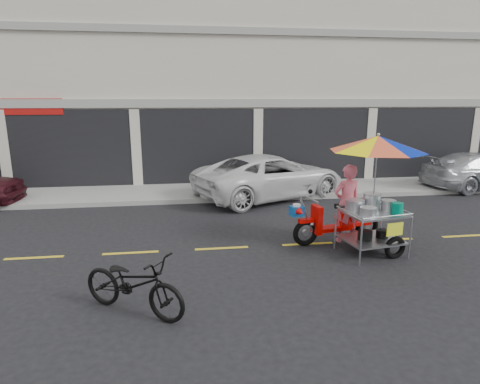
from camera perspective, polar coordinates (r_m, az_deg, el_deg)
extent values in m
plane|color=black|center=(9.51, 9.57, -7.30)|extent=(90.00, 90.00, 0.00)
cube|color=gray|center=(14.60, 3.19, 0.49)|extent=(45.00, 3.00, 0.15)
cube|color=beige|center=(19.18, 0.39, 15.39)|extent=(36.00, 8.00, 8.00)
cube|color=black|center=(15.31, 2.56, 6.32)|extent=(35.28, 0.06, 2.90)
cube|color=gray|center=(15.17, 2.64, 12.51)|extent=(36.00, 0.12, 0.30)
cube|color=gray|center=(15.34, 2.75, 21.89)|extent=(36.00, 0.12, 0.25)
cube|color=gold|center=(9.51, 9.57, -7.28)|extent=(42.00, 0.10, 0.01)
imported|color=silver|center=(13.56, 4.34, 2.28)|extent=(5.76, 4.31, 1.45)
imported|color=black|center=(6.61, -14.92, -12.48)|extent=(1.95, 1.59, 0.99)
torus|color=black|center=(9.31, 9.28, -5.76)|extent=(0.63, 0.22, 0.62)
torus|color=black|center=(10.12, 17.57, -4.66)|extent=(0.63, 0.22, 0.62)
cylinder|color=#9EA0A5|center=(9.31, 9.28, -5.76)|extent=(0.16, 0.09, 0.15)
cylinder|color=#9EA0A5|center=(10.12, 17.57, -4.66)|extent=(0.16, 0.09, 0.15)
cube|color=red|center=(9.22, 9.35, -4.04)|extent=(0.36, 0.19, 0.09)
cylinder|color=#9EA0A5|center=(9.17, 9.39, -3.07)|extent=(0.40, 0.12, 0.87)
cube|color=red|center=(9.34, 10.84, -3.87)|extent=(0.19, 0.38, 0.65)
cube|color=red|center=(9.65, 13.34, -4.99)|extent=(0.91, 0.44, 0.09)
cube|color=red|center=(9.83, 15.87, -3.29)|extent=(0.85, 0.41, 0.43)
cube|color=black|center=(9.70, 15.43, -1.94)|extent=(0.74, 0.37, 0.11)
cylinder|color=#9EA0A5|center=(9.14, 10.19, -1.04)|extent=(0.14, 0.59, 0.04)
sphere|color=black|center=(9.33, 9.97, 0.08)|extent=(0.11, 0.11, 0.11)
cylinder|color=white|center=(9.30, 10.05, -4.41)|extent=(0.15, 0.15, 0.05)
cube|color=#0E468C|center=(9.04, 8.06, -2.68)|extent=(0.32, 0.28, 0.22)
cylinder|color=white|center=(9.01, 8.09, -1.89)|extent=(0.20, 0.20, 0.05)
cone|color=red|center=(8.88, 8.57, -2.86)|extent=(0.23, 0.27, 0.20)
torus|color=black|center=(9.11, 21.17, -7.39)|extent=(0.51, 0.19, 0.50)
cylinder|color=#9EA0A5|center=(8.43, 16.80, -7.11)|extent=(0.04, 0.04, 0.92)
cylinder|color=#9EA0A5|center=(9.20, 13.41, -5.16)|extent=(0.04, 0.04, 0.92)
cylinder|color=#9EA0A5|center=(9.13, 23.05, -6.04)|extent=(0.04, 0.04, 0.92)
cylinder|color=#9EA0A5|center=(9.84, 19.41, -4.34)|extent=(0.04, 0.04, 0.92)
cube|color=#9EA0A5|center=(9.17, 18.15, -6.42)|extent=(1.34, 1.16, 0.03)
cube|color=#9EA0A5|center=(9.00, 18.42, -2.84)|extent=(1.34, 1.16, 0.04)
cylinder|color=#9EA0A5|center=(8.61, 20.34, -3.27)|extent=(1.18, 0.22, 0.03)
cylinder|color=#9EA0A5|center=(9.36, 16.73, -1.68)|extent=(1.18, 0.22, 0.03)
cylinder|color=#9EA0A5|center=(8.65, 15.24, -2.81)|extent=(0.19, 0.97, 0.03)
cylinder|color=#9EA0A5|center=(9.33, 21.43, -2.09)|extent=(0.19, 0.97, 0.03)
cylinder|color=#9EA0A5|center=(9.55, 16.46, -5.52)|extent=(0.18, 0.81, 0.04)
cylinder|color=#9EA0A5|center=(9.39, 16.68, -2.38)|extent=(0.18, 0.81, 0.04)
cube|color=yellow|center=(8.76, 21.16, -4.98)|extent=(0.38, 0.08, 0.27)
cylinder|color=#B7B7BC|center=(8.95, 15.99, -1.87)|extent=(0.47, 0.47, 0.22)
cylinder|color=#B7B7BC|center=(9.20, 18.20, -1.30)|extent=(0.43, 0.43, 0.32)
cylinder|color=#B7B7BC|center=(9.25, 20.36, -1.80)|extent=(0.35, 0.35, 0.19)
cylinder|color=#B7B7BC|center=(8.66, 17.76, -2.72)|extent=(0.39, 0.39, 0.15)
cylinder|color=#017154|center=(8.98, 21.46, -2.18)|extent=(0.27, 0.27, 0.24)
cylinder|color=black|center=(9.05, 17.36, -5.88)|extent=(0.35, 0.35, 0.20)
cylinder|color=black|center=(9.30, 19.56, -5.60)|extent=(0.30, 0.30, 0.17)
cylinder|color=#9EA0A5|center=(8.93, 18.69, 2.39)|extent=(0.03, 0.03, 1.63)
sphere|color=#9EA0A5|center=(8.82, 19.09, 7.72)|extent=(0.07, 0.07, 0.07)
imported|color=#DB5E6E|center=(9.63, 14.91, -1.57)|extent=(0.73, 0.54, 1.84)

